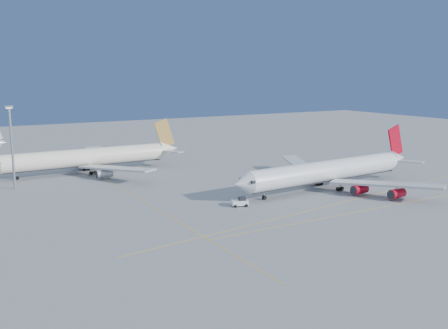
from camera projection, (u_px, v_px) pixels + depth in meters
ground at (314, 201)px, 134.35m from camera, size 500.00×500.00×0.00m
taxiway_lines at (256, 202)px, 132.45m from camera, size 118.86×140.00×0.02m
airliner_virgin at (331, 171)px, 148.69m from camera, size 70.45×63.12×17.37m
airliner_etihad at (90, 157)px, 172.17m from camera, size 66.94×62.03×17.52m
pushback_tug at (240, 202)px, 128.65m from camera, size 4.66×3.56×2.38m
light_mast at (11, 140)px, 145.49m from camera, size 2.13×2.13×24.62m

